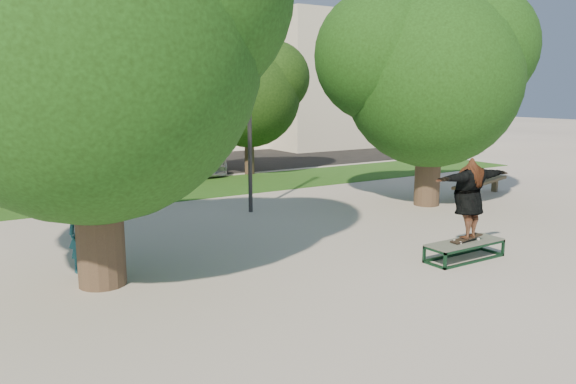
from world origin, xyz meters
TOP-DOWN VIEW (x-y plane):
  - ground at (0.00, 0.00)m, footprint 120.00×120.00m
  - grass_strip at (1.00, 9.50)m, footprint 30.00×4.00m
  - asphalt_strip at (0.00, 16.00)m, footprint 40.00×8.00m
  - tree_left at (-4.29, 1.09)m, footprint 6.96×5.95m
  - tree_right at (5.92, 3.08)m, footprint 6.24×5.33m
  - bg_tree_mid at (-1.08, 12.08)m, footprint 5.76×4.92m
  - bg_tree_right at (4.43, 11.57)m, footprint 5.04×4.31m
  - lamppost at (1.00, 5.00)m, footprint 0.25×0.15m
  - office_building at (-2.00, 31.98)m, footprint 30.00×14.12m
  - side_building at (18.00, 22.00)m, footprint 15.00×10.00m
  - grind_box at (2.50, -1.43)m, footprint 1.80×0.60m
  - skater_rig at (2.54, -1.43)m, footprint 2.04×0.60m
  - bystander at (-4.28, 1.96)m, footprint 0.62×0.45m
  - bench at (8.50, 3.03)m, footprint 3.40×1.41m
  - car_dark at (-0.50, 16.49)m, footprint 1.70×4.74m
  - car_grey at (1.14, 16.50)m, footprint 3.13×5.61m
  - car_silver_b at (2.71, 13.50)m, footprint 2.77×5.27m

SIDE VIEW (x-z plane):
  - ground at x=0.00m, z-range 0.00..0.00m
  - asphalt_strip at x=0.00m, z-range 0.00..0.01m
  - grass_strip at x=1.00m, z-range 0.00..0.02m
  - grind_box at x=2.50m, z-range 0.00..0.38m
  - bench at x=8.50m, z-range 0.18..0.70m
  - car_silver_b at x=2.71m, z-range 0.00..1.46m
  - car_grey at x=1.14m, z-range 0.00..1.48m
  - car_dark at x=-0.50m, z-range 0.00..1.56m
  - bystander at x=-4.28m, z-range 0.00..1.57m
  - skater_rig at x=2.54m, z-range 0.41..2.14m
  - lamppost at x=1.00m, z-range 0.10..6.21m
  - bg_tree_right at x=4.43m, z-range 0.77..6.21m
  - side_building at x=18.00m, z-range 0.00..8.00m
  - bg_tree_mid at x=-1.08m, z-range 0.90..7.14m
  - tree_right at x=5.92m, z-range 0.84..7.35m
  - tree_left at x=-4.29m, z-range 0.86..7.98m
  - office_building at x=-2.00m, z-range 0.00..16.00m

